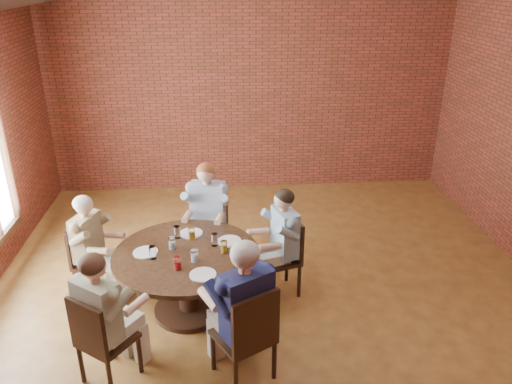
{
  "coord_description": "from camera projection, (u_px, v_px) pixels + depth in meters",
  "views": [
    {
      "loc": [
        -0.51,
        -4.55,
        3.44
      ],
      "look_at": [
        -0.09,
        1.0,
        0.98
      ],
      "focal_mm": 35.0,
      "sensor_mm": 36.0,
      "label": 1
    }
  ],
  "objects": [
    {
      "name": "glass_d",
      "position": [
        172.0,
        243.0,
        5.25
      ],
      "size": [
        0.07,
        0.07,
        0.14
      ],
      "primitive_type": "cylinder",
      "color": "white",
      "rests_on": "dining_table"
    },
    {
      "name": "chair_b",
      "position": [
        209.0,
        225.0,
        6.29
      ],
      "size": [
        0.52,
        0.52,
        0.95
      ],
      "rotation": [
        0.0,
        0.0,
        -0.21
      ],
      "color": "black",
      "rests_on": "floor"
    },
    {
      "name": "glass_g",
      "position": [
        194.0,
        256.0,
        5.02
      ],
      "size": [
        0.07,
        0.07,
        0.14
      ],
      "primitive_type": "cylinder",
      "color": "white",
      "rests_on": "dining_table"
    },
    {
      "name": "chair_d",
      "position": [
        99.0,
        338.0,
        4.35
      ],
      "size": [
        0.59,
        0.59,
        0.93
      ],
      "rotation": [
        0.0,
        0.0,
        2.52
      ],
      "color": "black",
      "rests_on": "floor"
    },
    {
      "name": "diner_c",
      "position": [
        93.0,
        248.0,
        5.53
      ],
      "size": [
        0.72,
        0.65,
        1.26
      ],
      "primitive_type": null,
      "rotation": [
        0.0,
        0.0,
        1.23
      ],
      "color": "brown",
      "rests_on": "floor"
    },
    {
      "name": "glass_f",
      "position": [
        177.0,
        263.0,
        4.89
      ],
      "size": [
        0.07,
        0.07,
        0.14
      ],
      "primitive_type": "cylinder",
      "color": "white",
      "rests_on": "dining_table"
    },
    {
      "name": "diner_d",
      "position": [
        105.0,
        318.0,
        4.36
      ],
      "size": [
        0.8,
        0.83,
        1.33
      ],
      "primitive_type": null,
      "rotation": [
        0.0,
        0.0,
        2.52
      ],
      "color": "tan",
      "rests_on": "floor"
    },
    {
      "name": "smartphone",
      "position": [
        207.0,
        274.0,
        4.83
      ],
      "size": [
        0.12,
        0.16,
        0.01
      ],
      "primitive_type": "cube",
      "rotation": [
        0.0,
        0.0,
        0.37
      ],
      "color": "black",
      "rests_on": "dining_table"
    },
    {
      "name": "plate_d",
      "position": [
        203.0,
        275.0,
        4.82
      ],
      "size": [
        0.26,
        0.26,
        0.01
      ],
      "primitive_type": "cylinder",
      "color": "white",
      "rests_on": "dining_table"
    },
    {
      "name": "glass_e",
      "position": [
        152.0,
        253.0,
        5.08
      ],
      "size": [
        0.07,
        0.07,
        0.14
      ],
      "primitive_type": "cylinder",
      "color": "white",
      "rests_on": "dining_table"
    },
    {
      "name": "glass_b",
      "position": [
        192.0,
        233.0,
        5.45
      ],
      "size": [
        0.07,
        0.07,
        0.14
      ],
      "primitive_type": "cylinder",
      "color": "white",
      "rests_on": "dining_table"
    },
    {
      "name": "wall_back",
      "position": [
        250.0,
        89.0,
        8.08
      ],
      "size": [
        7.0,
        0.0,
        7.0
      ],
      "primitive_type": "plane",
      "rotation": [
        1.57,
        0.0,
        0.0
      ],
      "color": "maroon",
      "rests_on": "ground"
    },
    {
      "name": "chair_a",
      "position": [
        286.0,
        253.0,
        5.69
      ],
      "size": [
        0.5,
        0.5,
        0.91
      ],
      "rotation": [
        0.0,
        0.0,
        -1.28
      ],
      "color": "black",
      "rests_on": "floor"
    },
    {
      "name": "glass_a",
      "position": [
        215.0,
        240.0,
        5.32
      ],
      "size": [
        0.07,
        0.07,
        0.14
      ],
      "primitive_type": "cylinder",
      "color": "white",
      "rests_on": "dining_table"
    },
    {
      "name": "chair_e",
      "position": [
        249.0,
        334.0,
        4.38
      ],
      "size": [
        0.64,
        0.64,
        0.99
      ],
      "rotation": [
        0.0,
        0.0,
        3.65
      ],
      "color": "black",
      "rests_on": "floor"
    },
    {
      "name": "dining_table",
      "position": [
        187.0,
        271.0,
        5.3
      ],
      "size": [
        1.53,
        1.53,
        0.75
      ],
      "color": "black",
      "rests_on": "floor"
    },
    {
      "name": "glass_h",
      "position": [
        224.0,
        247.0,
        5.18
      ],
      "size": [
        0.07,
        0.07,
        0.14
      ],
      "primitive_type": "cylinder",
      "color": "white",
      "rests_on": "dining_table"
    },
    {
      "name": "diner_b",
      "position": [
        207.0,
        216.0,
        6.14
      ],
      "size": [
        0.67,
        0.76,
        1.36
      ],
      "primitive_type": null,
      "rotation": [
        0.0,
        0.0,
        -0.21
      ],
      "color": "#8FA0B6",
      "rests_on": "floor"
    },
    {
      "name": "glass_c",
      "position": [
        177.0,
        232.0,
        5.47
      ],
      "size": [
        0.07,
        0.07,
        0.14
      ],
      "primitive_type": "cylinder",
      "color": "white",
      "rests_on": "dining_table"
    },
    {
      "name": "chair_c",
      "position": [
        88.0,
        258.0,
        5.6
      ],
      "size": [
        0.5,
        0.5,
        0.9
      ],
      "rotation": [
        0.0,
        0.0,
        1.23
      ],
      "color": "black",
      "rests_on": "floor"
    },
    {
      "name": "plate_b",
      "position": [
        191.0,
        233.0,
        5.58
      ],
      "size": [
        0.26,
        0.26,
        0.01
      ],
      "primitive_type": "cylinder",
      "color": "white",
      "rests_on": "dining_table"
    },
    {
      "name": "floor",
      "position": [
        271.0,
        307.0,
        5.57
      ],
      "size": [
        7.0,
        7.0,
        0.0
      ],
      "primitive_type": "plane",
      "color": "olive",
      "rests_on": "ground"
    },
    {
      "name": "plate_a",
      "position": [
        229.0,
        241.0,
        5.42
      ],
      "size": [
        0.26,
        0.26,
        0.01
      ],
      "primitive_type": "cylinder",
      "color": "white",
      "rests_on": "dining_table"
    },
    {
      "name": "diner_e",
      "position": [
        243.0,
        311.0,
        4.38
      ],
      "size": [
        0.85,
        0.91,
        1.42
      ],
      "primitive_type": null,
      "rotation": [
        0.0,
        0.0,
        3.65
      ],
      "color": "#181B43",
      "rests_on": "floor"
    },
    {
      "name": "diner_a",
      "position": [
        280.0,
        243.0,
        5.6
      ],
      "size": [
        0.74,
        0.66,
        1.29
      ],
      "primitive_type": null,
      "rotation": [
        0.0,
        0.0,
        -1.28
      ],
      "color": "#36668E",
      "rests_on": "floor"
    },
    {
      "name": "plate_c",
      "position": [
        145.0,
        252.0,
        5.2
      ],
      "size": [
        0.26,
        0.26,
        0.01
      ],
      "primitive_type": "cylinder",
      "color": "white",
      "rests_on": "dining_table"
    }
  ]
}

